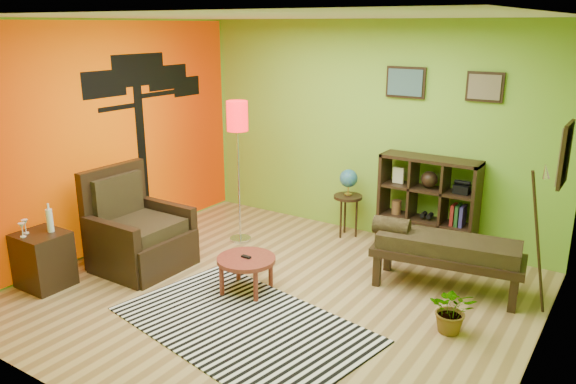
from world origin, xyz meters
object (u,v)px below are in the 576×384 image
Objects in this scene: floor_lamp at (238,129)px; armchair at (137,237)px; side_cabinet at (44,259)px; bench at (443,248)px; globe_table at (348,186)px; cube_shelf at (428,205)px; coffee_table at (246,262)px; potted_plant at (452,314)px.

armchair is at bearing -111.42° from floor_lamp.
side_cabinet is 0.57× the size of bench.
globe_table is 1.80m from bench.
globe_table is at bearing -175.91° from cube_shelf.
armchair is 1.26× the size of side_cabinet.
floor_lamp is 1.99× the size of globe_table.
globe_table is 1.07m from cube_shelf.
coffee_table is 2.20m from side_cabinet.
floor_lamp reaches higher than globe_table.
cube_shelf reaches higher than armchair.
bench is at bearing 32.30° from side_cabinet.
armchair is 3.60m from potted_plant.
globe_table is (1.10, 0.91, -0.78)m from floor_lamp.
side_cabinet is 2.68m from floor_lamp.
side_cabinet and globe_table have the same top height.
potted_plant is at bearing -13.95° from floor_lamp.
floor_lamp is at bearing 68.58° from armchair.
coffee_table is 2.09m from bench.
globe_table is at bearing 53.83° from armchair.
floor_lamp is at bearing 130.57° from coffee_table.
coffee_table is 2.07m from globe_table.
floor_lamp is 1.13× the size of bench.
potted_plant is (0.38, -0.83, -0.28)m from bench.
cube_shelf is 2.00m from potted_plant.
armchair is 1.03m from side_cabinet.
potted_plant is at bearing 20.08° from side_cabinet.
armchair reaches higher than potted_plant.
coffee_table is 1.88m from floor_lamp.
side_cabinet is 4.28m from bench.
floor_lamp is (0.51, 1.29, 1.13)m from armchair.
armchair is at bearing -156.86° from bench.
globe_table is 2.01× the size of potted_plant.
armchair is at bearing 64.68° from side_cabinet.
cube_shelf is at bearing 45.82° from side_cabinet.
cube_shelf is (2.17, 0.99, -0.88)m from floor_lamp.
potted_plant is at bearing 8.52° from armchair.
floor_lamp reaches higher than potted_plant.
floor_lamp is at bearing -140.45° from globe_table.
bench is 3.54× the size of potted_plant.
globe_table is at bearing 151.77° from bench.
side_cabinet is 4.25m from potted_plant.
floor_lamp is (-0.96, 1.12, 1.15)m from coffee_table.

